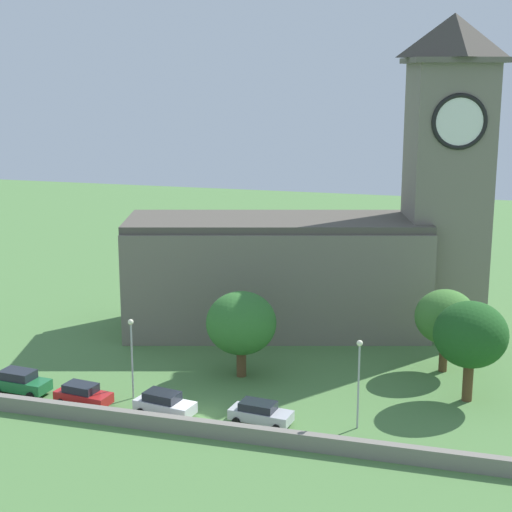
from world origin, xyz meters
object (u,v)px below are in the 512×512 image
(streetlamp_central, at_px, (359,369))
(tree_churchyard, at_px, (445,317))
(car_silver, at_px, (260,413))
(tree_riverside_east, at_px, (241,323))
(car_white, at_px, (164,404))
(streetlamp_west_mid, at_px, (132,345))
(car_red, at_px, (83,395))
(church, at_px, (331,242))
(car_green, at_px, (20,382))
(tree_by_tower, at_px, (471,335))

(streetlamp_central, height_order, tree_churchyard, tree_churchyard)
(car_silver, relative_size, tree_riverside_east, 0.65)
(car_white, height_order, car_silver, car_white)
(streetlamp_central, bearing_deg, tree_riverside_east, 146.01)
(streetlamp_west_mid, bearing_deg, car_red, -142.71)
(streetlamp_west_mid, bearing_deg, car_white, -33.23)
(car_red, distance_m, tree_riverside_east, 13.95)
(streetlamp_central, distance_m, tree_riverside_east, 13.21)
(streetlamp_west_mid, height_order, tree_churchyard, tree_churchyard)
(car_white, bearing_deg, tree_riverside_east, 71.46)
(church, relative_size, tree_churchyard, 5.07)
(car_silver, xyz_separation_m, tree_churchyard, (12.01, 14.49, 3.94))
(church, bearing_deg, car_green, -131.14)
(tree_riverside_east, distance_m, tree_churchyard, 17.14)
(car_red, bearing_deg, tree_riverside_east, 43.35)
(car_green, height_order, streetlamp_west_mid, streetlamp_west_mid)
(car_green, height_order, car_red, car_green)
(car_green, xyz_separation_m, streetlamp_central, (26.63, 1.06, 3.50))
(church, height_order, tree_by_tower, church)
(streetlamp_west_mid, height_order, tree_by_tower, tree_by_tower)
(car_white, relative_size, tree_riverside_east, 0.65)
(church, height_order, tree_riverside_east, church)
(car_green, bearing_deg, streetlamp_central, 2.27)
(streetlamp_central, xyz_separation_m, tree_churchyard, (5.14, 13.28, 0.33))
(tree_by_tower, xyz_separation_m, tree_churchyard, (-2.19, 5.93, -0.54))
(car_white, bearing_deg, car_silver, 5.05)
(car_red, distance_m, streetlamp_west_mid, 5.21)
(car_green, xyz_separation_m, streetlamp_west_mid, (8.99, 1.57, 3.40))
(car_white, bearing_deg, church, 72.31)
(car_silver, xyz_separation_m, tree_riverside_east, (-4.09, 8.59, 3.77))
(streetlamp_west_mid, bearing_deg, car_silver, -9.06)
(car_red, bearing_deg, streetlamp_central, 5.06)
(church, height_order, streetlamp_central, church)
(car_silver, xyz_separation_m, streetlamp_central, (6.86, 1.21, 3.62))
(streetlamp_central, bearing_deg, car_silver, -170.02)
(car_green, relative_size, tree_churchyard, 0.68)
(car_silver, height_order, tree_by_tower, tree_by_tower)
(church, xyz_separation_m, streetlamp_central, (6.41, -22.09, -4.30))
(church, xyz_separation_m, car_red, (-14.31, -23.93, -7.89))
(tree_by_tower, relative_size, tree_riverside_east, 1.09)
(car_red, xyz_separation_m, car_silver, (13.86, 0.63, -0.03))
(church, bearing_deg, car_white, -107.69)
(car_green, bearing_deg, car_red, -7.53)
(car_green, distance_m, car_white, 12.61)
(streetlamp_west_mid, relative_size, tree_by_tower, 0.81)
(church, relative_size, streetlamp_central, 5.47)
(car_red, distance_m, tree_churchyard, 30.21)
(car_red, bearing_deg, tree_churchyard, 30.30)
(car_white, height_order, streetlamp_west_mid, streetlamp_west_mid)
(car_red, relative_size, streetlamp_central, 0.69)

